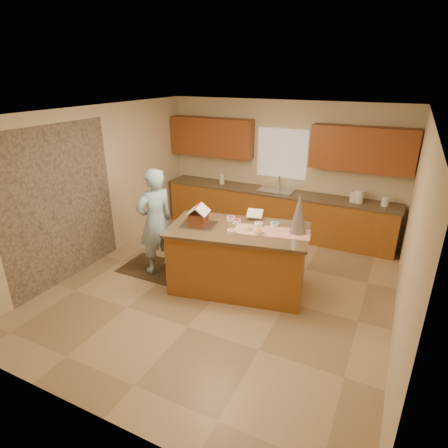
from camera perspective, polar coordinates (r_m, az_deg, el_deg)
The scene contains 28 objects.
floor at distance 6.10m, azimuth 0.02°, elevation -9.53°, with size 5.50×5.50×0.00m, color tan.
ceiling at distance 5.21m, azimuth 0.03°, elevation 16.60°, with size 5.50×5.50×0.00m, color silver.
wall_back at distance 7.97m, azimuth 8.79°, elevation 8.49°, with size 5.50×5.50×0.00m, color beige.
wall_front at distance 3.50m, azimuth -20.48°, elevation -11.51°, with size 5.50×5.50×0.00m, color beige.
wall_left at distance 6.92m, azimuth -19.02°, elevation 5.42°, with size 5.50×5.50×0.00m, color beige.
wall_right at distance 5.03m, azimuth 26.61°, elevation -2.00°, with size 5.50×5.50×0.00m, color beige.
stone_accent at distance 6.43m, azimuth -23.67°, elevation 2.54°, with size 2.50×2.50×0.00m, color gray.
window_curtain at distance 7.88m, azimuth 8.86°, elevation 10.56°, with size 1.05×0.03×1.00m, color white.
back_counter_base at distance 7.96m, azimuth 7.76°, elevation 1.67°, with size 4.80×0.60×0.88m, color #94641E.
back_counter_top at distance 7.81m, azimuth 7.93°, elevation 4.83°, with size 4.85×0.63×0.04m, color brown.
upper_cabinet_left at distance 8.28m, azimuth -1.90°, elevation 13.13°, with size 1.85×0.35×0.80m, color brown.
upper_cabinet_right at distance 7.39m, azimuth 20.32°, elevation 10.67°, with size 1.85×0.35×0.80m, color brown.
sink at distance 7.82m, azimuth 7.93°, elevation 4.76°, with size 0.70×0.45×0.12m, color silver.
faucet at distance 7.93m, azimuth 8.41°, elevation 6.28°, with size 0.03×0.03×0.28m, color silver.
island_base at distance 5.85m, azimuth 2.16°, elevation -5.49°, with size 2.01×1.00×0.98m, color #94641E.
island_top at distance 5.63m, azimuth 2.23°, elevation -0.87°, with size 2.09×1.09×0.04m, color brown.
table_runner at distance 5.54m, azimuth 7.30°, elevation -1.14°, with size 1.11×0.40×0.01m, color #AE280C.
baking_tray at distance 5.72m, azimuth -3.89°, elevation -0.14°, with size 0.51×0.38×0.03m, color silver.
cookbook at distance 5.94m, azimuth 4.72°, elevation 1.61°, with size 0.25×0.02×0.20m, color white.
tinsel_tree at distance 5.46m, azimuth 11.35°, elevation 1.62°, with size 0.25×0.25×0.61m, color silver.
rug at distance 6.70m, azimuth -10.22°, elevation -6.74°, with size 1.22×0.79×0.01m, color black.
boy at distance 6.29m, azimuth -10.41°, elevation 0.37°, with size 0.65×0.43×1.79m, color #94BED3.
canister_a at distance 7.48m, azimuth 19.19°, elevation 3.97°, with size 0.15×0.15×0.21m, color white.
canister_b at distance 7.46m, azimuth 19.88°, elevation 3.99°, with size 0.17×0.17×0.24m, color white.
canister_c at distance 7.45m, azimuth 23.36°, elevation 3.21°, with size 0.13×0.13×0.19m, color white.
paper_towel at distance 8.23m, azimuth -0.31°, elevation 6.89°, with size 0.10×0.10×0.22m, color white.
gingerbread_house at distance 5.67m, azimuth -3.92°, elevation 1.09°, with size 0.36×0.37×0.31m.
candy_bowls at distance 5.64m, azimuth 3.70°, elevation -0.27°, with size 0.84×0.66×0.06m.
Camera 1 is at (2.27, -4.66, 3.22)m, focal length 30.00 mm.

